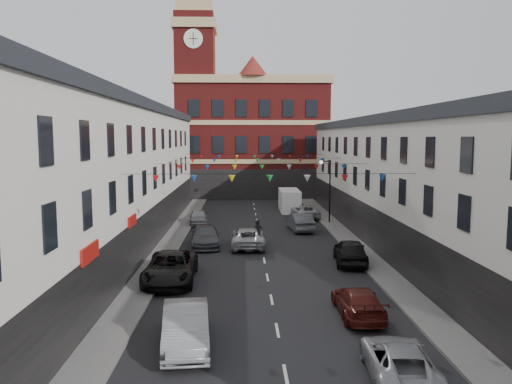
{
  "coord_description": "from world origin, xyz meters",
  "views": [
    {
      "loc": [
        -1.5,
        -32.25,
        8.12
      ],
      "look_at": [
        -0.34,
        6.86,
        3.82
      ],
      "focal_mm": 35.0,
      "sensor_mm": 36.0,
      "label": 1
    }
  ],
  "objects": [
    {
      "name": "car_right_f",
      "position": [
        4.91,
        17.27,
        0.69
      ],
      "size": [
        2.62,
        5.1,
        1.38
      ],
      "primitive_type": "imported",
      "rotation": [
        0.0,
        0.0,
        3.21
      ],
      "color": "#A5A7AA",
      "rests_on": "ground"
    },
    {
      "name": "car_right_b",
      "position": [
        3.78,
        -16.42,
        0.65
      ],
      "size": [
        2.55,
        4.85,
        1.3
      ],
      "primitive_type": "imported",
      "rotation": [
        0.0,
        0.0,
        3.06
      ],
      "color": "gray",
      "rests_on": "ground"
    },
    {
      "name": "car_right_c",
      "position": [
        3.79,
        -10.41,
        0.66
      ],
      "size": [
        1.88,
        4.58,
        1.33
      ],
      "primitive_type": "imported",
      "rotation": [
        0.0,
        0.0,
        3.14
      ],
      "color": "#511510",
      "rests_on": "ground"
    },
    {
      "name": "car_left_e",
      "position": [
        -5.5,
        13.83,
        0.71
      ],
      "size": [
        2.01,
        4.27,
        1.41
      ],
      "primitive_type": "imported",
      "rotation": [
        0.0,
        0.0,
        0.08
      ],
      "color": "gray",
      "rests_on": "ground"
    },
    {
      "name": "street_lamp",
      "position": [
        6.55,
        14.0,
        3.9
      ],
      "size": [
        1.1,
        0.36,
        6.0
      ],
      "color": "black",
      "rests_on": "ground"
    },
    {
      "name": "white_van",
      "position": [
        3.8,
        22.12,
        1.19
      ],
      "size": [
        2.1,
        5.4,
        2.38
      ],
      "primitive_type": "cube",
      "rotation": [
        0.0,
        0.0,
        -0.0
      ],
      "color": "white",
      "rests_on": "ground"
    },
    {
      "name": "car_right_d",
      "position": [
        5.5,
        -1.03,
        0.82
      ],
      "size": [
        2.46,
        5.01,
        1.64
      ],
      "primitive_type": "imported",
      "rotation": [
        0.0,
        0.0,
        3.03
      ],
      "color": "black",
      "rests_on": "ground"
    },
    {
      "name": "clock_tower",
      "position": [
        -7.5,
        35.0,
        14.93
      ],
      "size": [
        5.6,
        5.6,
        30.0
      ],
      "color": "maroon",
      "rests_on": "ground"
    },
    {
      "name": "civic_building",
      "position": [
        0.0,
        37.95,
        8.14
      ],
      "size": [
        20.6,
        13.3,
        18.5
      ],
      "color": "maroon",
      "rests_on": "ground"
    },
    {
      "name": "pavement_left",
      "position": [
        -6.9,
        2.0,
        0.07
      ],
      "size": [
        1.8,
        64.0,
        0.15
      ],
      "primitive_type": "cube",
      "color": "#605E5B",
      "rests_on": "ground"
    },
    {
      "name": "car_right_e",
      "position": [
        3.6,
        10.55,
        0.78
      ],
      "size": [
        2.12,
        4.9,
        1.57
      ],
      "primitive_type": "imported",
      "rotation": [
        0.0,
        0.0,
        3.24
      ],
      "color": "#4D4F55",
      "rests_on": "ground"
    },
    {
      "name": "terrace_left",
      "position": [
        -11.78,
        1.0,
        5.35
      ],
      "size": [
        8.4,
        56.0,
        10.7
      ],
      "color": "silver",
      "rests_on": "ground"
    },
    {
      "name": "pavement_right",
      "position": [
        6.9,
        2.0,
        0.07
      ],
      "size": [
        1.8,
        64.0,
        0.15
      ],
      "primitive_type": "cube",
      "color": "#605E5B",
      "rests_on": "ground"
    },
    {
      "name": "car_left_d",
      "position": [
        -4.22,
        4.6,
        0.75
      ],
      "size": [
        2.56,
        5.37,
        1.51
      ],
      "primitive_type": "imported",
      "rotation": [
        0.0,
        0.0,
        0.09
      ],
      "color": "#46484E",
      "rests_on": "ground"
    },
    {
      "name": "distant_hill",
      "position": [
        -4.0,
        62.0,
        5.0
      ],
      "size": [
        40.0,
        14.0,
        10.0
      ],
      "primitive_type": "cube",
      "color": "#2F4821",
      "rests_on": "ground"
    },
    {
      "name": "ground",
      "position": [
        0.0,
        0.0,
        0.0
      ],
      "size": [
        160.0,
        160.0,
        0.0
      ],
      "primitive_type": "plane",
      "color": "black",
      "rests_on": "ground"
    },
    {
      "name": "terrace_right",
      "position": [
        11.78,
        1.0,
        4.85
      ],
      "size": [
        8.4,
        56.0,
        9.7
      ],
      "color": "silver",
      "rests_on": "ground"
    },
    {
      "name": "pedestrian",
      "position": [
        -0.26,
        4.64,
        0.97
      ],
      "size": [
        0.83,
        0.71,
        1.93
      ],
      "primitive_type": "imported",
      "rotation": [
        0.0,
        0.0,
        0.43
      ],
      "color": "black",
      "rests_on": "ground"
    },
    {
      "name": "car_left_b",
      "position": [
        -3.67,
        -13.52,
        0.81
      ],
      "size": [
        2.21,
        5.08,
        1.62
      ],
      "primitive_type": "imported",
      "rotation": [
        0.0,
        0.0,
        0.1
      ],
      "color": "gray",
      "rests_on": "ground"
    },
    {
      "name": "moving_car",
      "position": [
        -1.03,
        4.1,
        0.73
      ],
      "size": [
        2.45,
        5.28,
        1.46
      ],
      "primitive_type": "imported",
      "rotation": [
        0.0,
        0.0,
        3.14
      ],
      "color": "#ABAEB2",
      "rests_on": "ground"
    },
    {
      "name": "car_left_c",
      "position": [
        -5.5,
        -4.73,
        0.82
      ],
      "size": [
        2.81,
        5.96,
        1.65
      ],
      "primitive_type": "imported",
      "rotation": [
        0.0,
        0.0,
        0.01
      ],
      "color": "black",
      "rests_on": "ground"
    }
  ]
}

